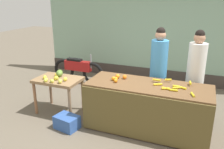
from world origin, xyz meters
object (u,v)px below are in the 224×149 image
Objects in this scene: vendor_woman_white_shirt at (195,77)px; produce_crate at (67,122)px; produce_sack at (104,92)px; vendor_woman_blue_shirt at (158,73)px; parked_motorcycle at (78,69)px.

produce_crate is at bearing -150.12° from vendor_woman_white_shirt.
produce_sack is (-1.97, 0.07, -0.66)m from vendor_woman_white_shirt.
vendor_woman_blue_shirt reaches higher than produce_crate.
parked_motorcycle is 3.64× the size of produce_crate.
parked_motorcycle is at bearing 114.47° from produce_crate.
vendor_woman_white_shirt is 3.44m from parked_motorcycle.
produce_sack is at bearing 175.41° from vendor_woman_blue_shirt.
parked_motorcycle is at bearing 156.43° from vendor_woman_blue_shirt.
produce_sack is at bearing -38.28° from parked_motorcycle.
vendor_woman_white_shirt is 4.18× the size of produce_crate.
vendor_woman_blue_shirt is 2.80m from parked_motorcycle.
produce_sack is (-1.25, 0.10, -0.67)m from vendor_woman_blue_shirt.
vendor_woman_blue_shirt is at bearing 39.75° from produce_crate.
parked_motorcycle is at bearing 161.77° from vendor_woman_white_shirt.
produce_crate is at bearing -65.53° from parked_motorcycle.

